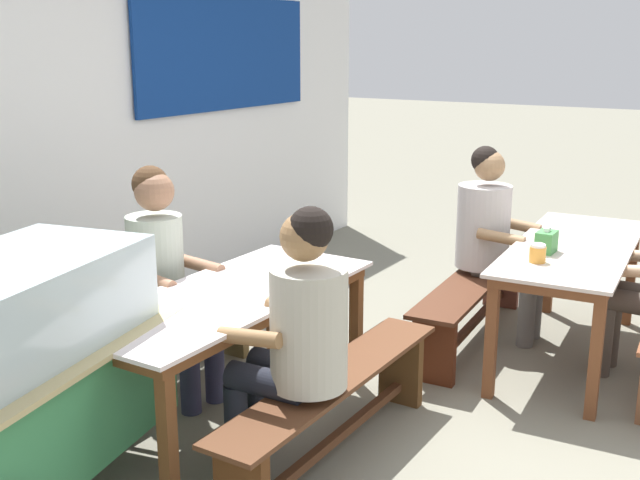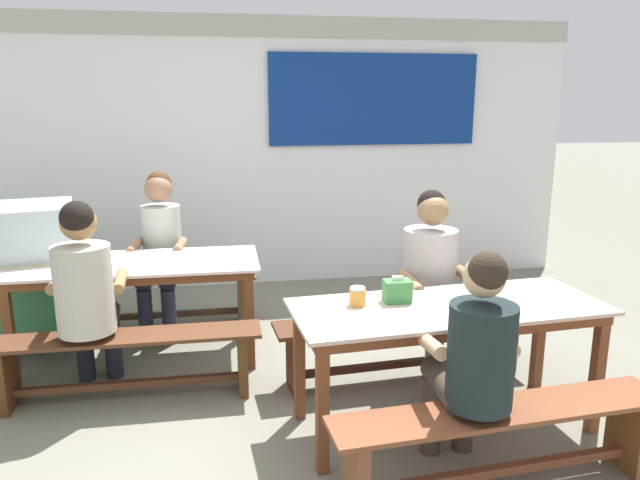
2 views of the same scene
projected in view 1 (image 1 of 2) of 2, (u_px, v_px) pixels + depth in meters
The scene contains 13 objects.
ground_plane at pixel (475, 394), 4.35m from camera, with size 40.00×40.00×0.00m, color slate.
backdrop_wall at pixel (121, 123), 5.40m from camera, with size 6.33×0.23×2.61m.
dining_table_far at pixel (229, 306), 3.82m from camera, with size 1.72×0.72×0.73m.
dining_table_near at pixel (573, 257), 4.70m from camera, with size 1.78×0.79×0.73m.
bench_far_back at pixel (144, 351), 4.23m from camera, with size 1.74×0.32×0.43m.
bench_far_front at pixel (334, 404), 3.60m from camera, with size 1.66×0.29×0.43m.
bench_near_back at pixel (473, 298), 5.07m from camera, with size 1.76×0.42×0.43m.
food_cart at pixel (13, 374), 3.09m from camera, with size 1.81×1.09×1.10m.
person_right_near_table at pixel (492, 231), 5.07m from camera, with size 0.47×0.58×1.28m.
person_left_back_turned at pixel (297, 329), 3.34m from camera, with size 0.46×0.56×1.27m.
person_center_facing at pixel (164, 269), 4.19m from camera, with size 0.45×0.56×1.29m.
tissue_box at pixel (546, 242), 4.50m from camera, with size 0.15×0.10×0.15m.
condiment_jar at pixel (538, 253), 4.30m from camera, with size 0.09×0.09×0.11m.
Camera 1 is at (-3.86, -1.34, 1.94)m, focal length 43.18 mm.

